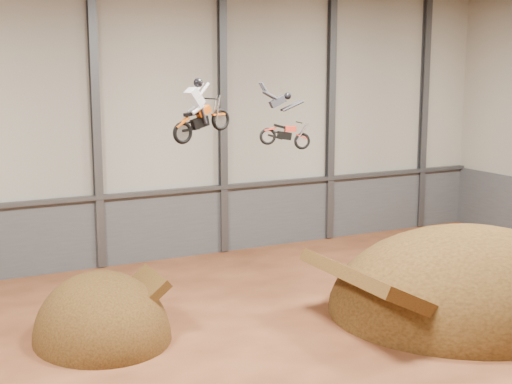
% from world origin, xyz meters
% --- Properties ---
extents(floor, '(40.00, 40.00, 0.00)m').
position_xyz_m(floor, '(0.00, 0.00, 0.00)').
color(floor, '#552916').
rests_on(floor, ground).
extents(back_wall, '(40.00, 0.10, 14.00)m').
position_xyz_m(back_wall, '(0.00, 15.00, 7.00)').
color(back_wall, '#AEA99A').
rests_on(back_wall, ground).
extents(lower_band_back, '(39.80, 0.18, 3.50)m').
position_xyz_m(lower_band_back, '(0.00, 14.90, 1.75)').
color(lower_band_back, '#4E5055').
rests_on(lower_band_back, ground).
extents(steel_rail, '(39.80, 0.35, 0.20)m').
position_xyz_m(steel_rail, '(0.00, 14.75, 3.55)').
color(steel_rail, '#47494F').
rests_on(steel_rail, lower_band_back).
extents(steel_column_2, '(0.40, 0.36, 13.90)m').
position_xyz_m(steel_column_2, '(-3.33, 14.80, 7.00)').
color(steel_column_2, '#47494F').
rests_on(steel_column_2, ground).
extents(steel_column_3, '(0.40, 0.36, 13.90)m').
position_xyz_m(steel_column_3, '(3.33, 14.80, 7.00)').
color(steel_column_3, '#47494F').
rests_on(steel_column_3, ground).
extents(steel_column_4, '(0.40, 0.36, 13.90)m').
position_xyz_m(steel_column_4, '(10.00, 14.80, 7.00)').
color(steel_column_4, '#47494F').
rests_on(steel_column_4, ground).
extents(steel_column_5, '(0.40, 0.36, 13.90)m').
position_xyz_m(steel_column_5, '(16.67, 14.80, 7.00)').
color(steel_column_5, '#47494F').
rests_on(steel_column_5, ground).
extents(takeoff_ramp, '(4.96, 5.73, 4.96)m').
position_xyz_m(takeoff_ramp, '(-5.76, 5.55, 0.00)').
color(takeoff_ramp, '#36210D').
rests_on(takeoff_ramp, ground).
extents(landing_ramp, '(11.78, 10.42, 6.79)m').
position_xyz_m(landing_ramp, '(8.52, 1.97, 0.00)').
color(landing_ramp, '#36210D').
rests_on(landing_ramp, ground).
extents(fmx_rider_a, '(2.97, 1.57, 2.66)m').
position_xyz_m(fmx_rider_a, '(-2.43, 3.60, 8.56)').
color(fmx_rider_a, '#CF540D').
extents(fmx_rider_b, '(3.12, 1.37, 2.71)m').
position_xyz_m(fmx_rider_b, '(1.30, 4.61, 7.97)').
color(fmx_rider_b, red).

